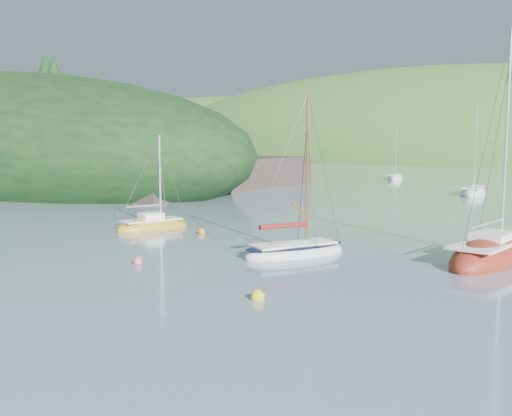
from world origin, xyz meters
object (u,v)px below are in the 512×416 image
Objects in this scene: distant_sloop_a at (473,193)px; daysailer_white at (295,251)px; sailboat_yellow at (153,226)px; distant_sloop_c at (395,179)px; sloop_red at (493,256)px.

daysailer_white is at bearing -97.32° from distant_sloop_a.
sailboat_yellow is 0.73× the size of distant_sloop_c.
daysailer_white is 11.78m from sailboat_yellow.
sloop_red is 1.31× the size of distant_sloop_c.
sloop_red is 35.05m from distant_sloop_a.
sloop_red is at bearing -83.89° from distant_sloop_a.
daysailer_white is 59.23m from distant_sloop_c.
sloop_red reaches higher than distant_sloop_a.
distant_sloop_c is (-16.97, 17.74, -0.01)m from distant_sloop_a.
distant_sloop_a is (-4.04, 37.64, -0.03)m from daysailer_white.
distant_sloop_c reaches higher than sailboat_yellow.
distant_sloop_a is at bearing 91.24° from sailboat_yellow.
sailboat_yellow is 54.83m from distant_sloop_c.
sloop_red is (7.69, 4.61, 0.02)m from daysailer_white.
distant_sloop_a is (-11.73, 33.03, -0.04)m from sloop_red.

